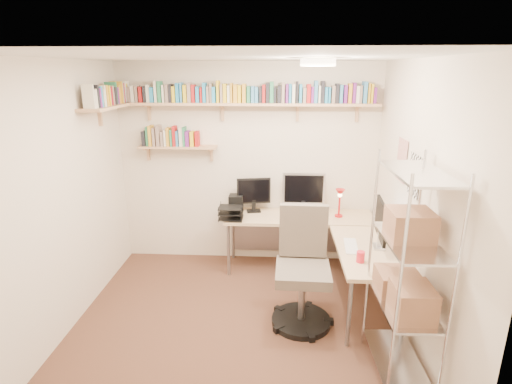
% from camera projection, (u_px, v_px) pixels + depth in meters
% --- Properties ---
extents(ground, '(3.20, 3.20, 0.00)m').
position_uv_depth(ground, '(237.00, 324.00, 3.93)').
color(ground, '#442E1D').
rests_on(ground, ground).
extents(room_shell, '(3.24, 3.04, 2.52)m').
position_uv_depth(room_shell, '(235.00, 172.00, 3.48)').
color(room_shell, beige).
rests_on(room_shell, ground).
extents(wall_shelves, '(3.12, 1.09, 0.80)m').
position_uv_depth(wall_shelves, '(210.00, 104.00, 4.60)').
color(wall_shelves, tan).
rests_on(wall_shelves, ground).
extents(corner_desk, '(1.86, 1.81, 1.21)m').
position_uv_depth(corner_desk, '(304.00, 224.00, 4.63)').
color(corner_desk, beige).
rests_on(corner_desk, ground).
extents(office_chair, '(0.61, 0.62, 1.16)m').
position_uv_depth(office_chair, '(302.00, 276.00, 3.87)').
color(office_chair, black).
rests_on(office_chair, ground).
extents(wire_rack, '(0.40, 0.79, 1.80)m').
position_uv_depth(wire_rack, '(407.00, 270.00, 3.01)').
color(wire_rack, silver).
rests_on(wire_rack, ground).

